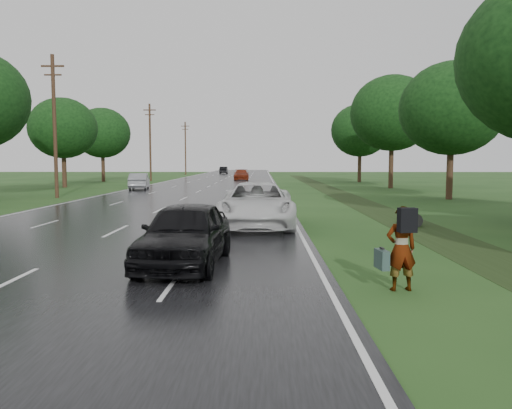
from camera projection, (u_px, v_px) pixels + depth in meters
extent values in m
plane|color=#1E4017|center=(5.00, 286.00, 10.44)|extent=(220.00, 220.00, 0.00)
cube|color=black|center=(213.00, 184.00, 55.27)|extent=(14.00, 180.00, 0.04)
cube|color=silver|center=(274.00, 184.00, 55.18)|extent=(0.12, 180.00, 0.01)
cube|color=silver|center=(153.00, 184.00, 55.35)|extent=(0.12, 180.00, 0.01)
cube|color=silver|center=(213.00, 184.00, 55.26)|extent=(0.12, 180.00, 0.01)
cube|color=black|center=(363.00, 204.00, 30.23)|extent=(2.20, 120.00, 0.01)
cylinder|color=#2D2D2D|center=(412.00, 219.00, 20.24)|extent=(0.56, 1.00, 0.56)
cylinder|color=#3D2919|center=(55.00, 127.00, 35.02)|extent=(0.26, 0.26, 10.00)
cube|color=#3D2919|center=(53.00, 66.00, 34.66)|extent=(1.60, 0.12, 0.12)
cube|color=#3D2919|center=(53.00, 75.00, 34.71)|extent=(1.20, 0.10, 0.10)
cylinder|color=#3D2919|center=(150.00, 143.00, 64.90)|extent=(0.26, 0.26, 10.00)
cube|color=#3D2919|center=(150.00, 110.00, 64.54)|extent=(1.60, 0.12, 0.12)
cube|color=#3D2919|center=(150.00, 115.00, 64.59)|extent=(1.20, 0.10, 0.10)
cylinder|color=#3D2919|center=(185.00, 148.00, 94.79)|extent=(0.26, 0.26, 10.00)
cube|color=#3D2919|center=(185.00, 126.00, 94.42)|extent=(1.60, 0.12, 0.12)
cube|color=#3D2919|center=(185.00, 129.00, 94.47)|extent=(1.20, 0.10, 0.10)
cylinder|color=#3D2919|center=(450.00, 174.00, 33.98)|extent=(0.44, 0.44, 3.52)
ellipsoid|color=black|center=(452.00, 108.00, 33.59)|extent=(7.00, 7.00, 6.30)
cylinder|color=#3D2919|center=(391.00, 167.00, 47.90)|extent=(0.44, 0.44, 4.16)
ellipsoid|color=black|center=(392.00, 113.00, 47.46)|extent=(8.00, 8.00, 7.20)
cylinder|color=#3D2919|center=(359.00, 167.00, 61.87)|extent=(0.44, 0.44, 3.68)
ellipsoid|color=black|center=(360.00, 130.00, 61.47)|extent=(7.20, 7.20, 6.48)
cylinder|color=#3D2919|center=(64.00, 170.00, 49.32)|extent=(0.44, 0.44, 3.36)
ellipsoid|color=black|center=(63.00, 128.00, 48.95)|extent=(6.60, 6.60, 5.94)
cylinder|color=#3D2919|center=(103.00, 168.00, 63.26)|extent=(0.44, 0.44, 3.52)
ellipsoid|color=black|center=(102.00, 133.00, 62.88)|extent=(7.00, 7.00, 6.30)
imported|color=#A5998C|center=(401.00, 249.00, 10.03)|extent=(0.68, 0.49, 1.72)
cube|color=black|center=(407.00, 220.00, 9.73)|extent=(0.37, 0.25, 0.48)
cube|color=#314845|center=(382.00, 259.00, 10.10)|extent=(0.22, 0.50, 0.39)
cube|color=black|center=(382.00, 248.00, 10.08)|extent=(0.07, 0.17, 0.03)
imported|color=silver|center=(257.00, 204.00, 19.66)|extent=(2.93, 6.26, 1.73)
imported|color=black|center=(185.00, 233.00, 12.32)|extent=(2.16, 4.76, 1.58)
imported|color=gray|center=(139.00, 181.00, 45.35)|extent=(2.20, 4.63, 1.47)
imported|color=maroon|center=(241.00, 175.00, 67.68)|extent=(2.17, 5.02, 1.44)
imported|color=black|center=(224.00, 170.00, 101.38)|extent=(1.52, 4.33, 1.42)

